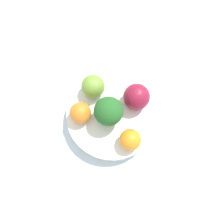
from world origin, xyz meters
TOP-DOWN VIEW (x-y plane):
  - ground_plane at (0.00, 0.00)m, footprint 6.00×6.00m
  - table_surface at (0.00, 0.00)m, footprint 1.20×1.20m
  - bowl at (0.00, 0.00)m, footprint 0.21×0.21m
  - broccoli at (0.01, -0.01)m, footprint 0.06×0.06m
  - apple_red at (-0.05, -0.05)m, footprint 0.05×0.05m
  - apple_green at (-0.04, 0.05)m, footprint 0.06×0.06m
  - orange_front at (0.06, 0.05)m, footprint 0.05×0.05m
  - orange_back at (0.02, -0.07)m, footprint 0.05×0.05m

SIDE VIEW (x-z plane):
  - ground_plane at x=0.00m, z-range 0.00..0.00m
  - table_surface at x=0.00m, z-range 0.00..0.02m
  - bowl at x=0.00m, z-range 0.02..0.06m
  - orange_front at x=0.06m, z-range 0.06..0.10m
  - orange_back at x=0.02m, z-range 0.06..0.11m
  - apple_red at x=-0.05m, z-range 0.06..0.11m
  - apple_green at x=-0.04m, z-range 0.06..0.12m
  - broccoli at x=0.01m, z-range 0.06..0.14m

